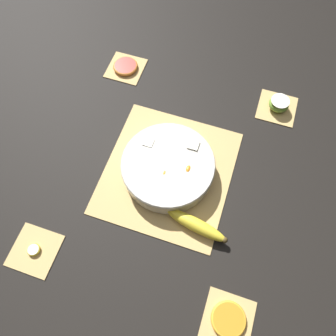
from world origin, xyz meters
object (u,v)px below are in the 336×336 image
(fruit_salad_bowl, at_px, (168,166))
(banana_coin_single, at_px, (34,250))
(whole_banana, at_px, (197,225))
(grapefruit_slice, at_px, (125,66))
(orange_slice_whole, at_px, (229,319))
(apple_half, at_px, (279,104))

(fruit_salad_bowl, xyz_separation_m, banana_coin_single, (-0.34, 0.27, -0.03))
(whole_banana, xyz_separation_m, grapefruit_slice, (0.47, 0.40, -0.01))
(fruit_salad_bowl, bearing_deg, orange_slice_whole, -141.35)
(fruit_salad_bowl, xyz_separation_m, whole_banana, (-0.14, -0.13, -0.02))
(whole_banana, distance_m, grapefruit_slice, 0.62)
(fruit_salad_bowl, height_order, whole_banana, fruit_salad_bowl)
(orange_slice_whole, distance_m, banana_coin_single, 0.54)
(fruit_salad_bowl, distance_m, apple_half, 0.43)
(apple_half, xyz_separation_m, grapefruit_slice, (0.00, 0.54, -0.01))
(apple_half, bearing_deg, banana_coin_single, 141.28)
(orange_slice_whole, xyz_separation_m, banana_coin_single, (0.00, 0.54, -0.00))
(fruit_salad_bowl, relative_size, whole_banana, 1.48)
(grapefruit_slice, bearing_deg, orange_slice_whole, -141.28)
(fruit_salad_bowl, bearing_deg, apple_half, -38.70)
(banana_coin_single, bearing_deg, grapefruit_slice, -0.00)
(whole_banana, height_order, orange_slice_whole, whole_banana)
(apple_half, bearing_deg, orange_slice_whole, -180.00)
(banana_coin_single, bearing_deg, whole_banana, -63.41)
(fruit_salad_bowl, relative_size, orange_slice_whole, 3.08)
(orange_slice_whole, relative_size, banana_coin_single, 2.51)
(apple_half, relative_size, orange_slice_whole, 0.73)
(orange_slice_whole, relative_size, grapefruit_slice, 1.03)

